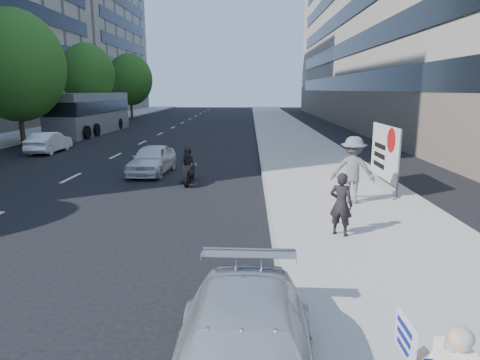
{
  "coord_description": "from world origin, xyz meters",
  "views": [
    {
      "loc": [
        0.86,
        -9.13,
        3.58
      ],
      "look_at": [
        0.6,
        3.12,
        0.98
      ],
      "focal_mm": 32.0,
      "sensor_mm": 36.0,
      "label": 1
    }
  ],
  "objects_px": {
    "pedestrian_woman": "(341,204)",
    "motorcycle": "(189,167)",
    "protest_banner": "(385,152)",
    "white_sedan_mid": "(49,142)",
    "white_sedan_near": "(152,159)",
    "jogger": "(353,170)",
    "bus": "(91,113)"
  },
  "relations": [
    {
      "from": "jogger",
      "to": "white_sedan_near",
      "type": "xyz_separation_m",
      "value": [
        -7.38,
        5.24,
        -0.55
      ]
    },
    {
      "from": "motorcycle",
      "to": "bus",
      "type": "bearing_deg",
      "value": 121.04
    },
    {
      "from": "motorcycle",
      "to": "bus",
      "type": "relative_size",
      "value": 0.17
    },
    {
      "from": "white_sedan_near",
      "to": "motorcycle",
      "type": "xyz_separation_m",
      "value": [
        1.88,
        -1.98,
        0.01
      ]
    },
    {
      "from": "protest_banner",
      "to": "white_sedan_mid",
      "type": "bearing_deg",
      "value": 150.98
    },
    {
      "from": "bus",
      "to": "pedestrian_woman",
      "type": "bearing_deg",
      "value": -57.68
    },
    {
      "from": "jogger",
      "to": "white_sedan_near",
      "type": "bearing_deg",
      "value": -19.63
    },
    {
      "from": "white_sedan_near",
      "to": "protest_banner",
      "type": "bearing_deg",
      "value": -14.06
    },
    {
      "from": "jogger",
      "to": "pedestrian_woman",
      "type": "xyz_separation_m",
      "value": [
        -0.98,
        -3.04,
        -0.26
      ]
    },
    {
      "from": "pedestrian_woman",
      "to": "white_sedan_mid",
      "type": "bearing_deg",
      "value": -16.77
    },
    {
      "from": "jogger",
      "to": "white_sedan_near",
      "type": "relative_size",
      "value": 0.56
    },
    {
      "from": "pedestrian_woman",
      "to": "protest_banner",
      "type": "bearing_deg",
      "value": -86.64
    },
    {
      "from": "white_sedan_mid",
      "to": "bus",
      "type": "distance_m",
      "value": 11.45
    },
    {
      "from": "protest_banner",
      "to": "white_sedan_near",
      "type": "height_order",
      "value": "protest_banner"
    },
    {
      "from": "white_sedan_mid",
      "to": "bus",
      "type": "height_order",
      "value": "bus"
    },
    {
      "from": "jogger",
      "to": "bus",
      "type": "xyz_separation_m",
      "value": [
        -16.32,
        22.7,
        0.46
      ]
    },
    {
      "from": "white_sedan_near",
      "to": "motorcycle",
      "type": "relative_size",
      "value": 1.8
    },
    {
      "from": "protest_banner",
      "to": "white_sedan_near",
      "type": "xyz_separation_m",
      "value": [
        -9.04,
        2.93,
        -0.78
      ]
    },
    {
      "from": "protest_banner",
      "to": "white_sedan_mid",
      "type": "height_order",
      "value": "protest_banner"
    },
    {
      "from": "motorcycle",
      "to": "white_sedan_mid",
      "type": "bearing_deg",
      "value": 140.53
    },
    {
      "from": "jogger",
      "to": "protest_banner",
      "type": "distance_m",
      "value": 2.86
    },
    {
      "from": "white_sedan_mid",
      "to": "bus",
      "type": "xyz_separation_m",
      "value": [
        -1.58,
        11.29,
        1.04
      ]
    },
    {
      "from": "pedestrian_woman",
      "to": "white_sedan_near",
      "type": "distance_m",
      "value": 10.47
    },
    {
      "from": "pedestrian_woman",
      "to": "motorcycle",
      "type": "height_order",
      "value": "pedestrian_woman"
    },
    {
      "from": "white_sedan_mid",
      "to": "bus",
      "type": "relative_size",
      "value": 0.3
    },
    {
      "from": "protest_banner",
      "to": "bus",
      "type": "bearing_deg",
      "value": 131.41
    },
    {
      "from": "jogger",
      "to": "motorcycle",
      "type": "height_order",
      "value": "jogger"
    },
    {
      "from": "jogger",
      "to": "white_sedan_mid",
      "type": "bearing_deg",
      "value": -21.98
    },
    {
      "from": "motorcycle",
      "to": "bus",
      "type": "xyz_separation_m",
      "value": [
        -10.82,
        19.44,
        1.0
      ]
    },
    {
      "from": "jogger",
      "to": "motorcycle",
      "type": "relative_size",
      "value": 1.0
    },
    {
      "from": "white_sedan_mid",
      "to": "pedestrian_woman",
      "type": "bearing_deg",
      "value": 133.21
    },
    {
      "from": "pedestrian_woman",
      "to": "motorcycle",
      "type": "relative_size",
      "value": 0.75
    }
  ]
}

